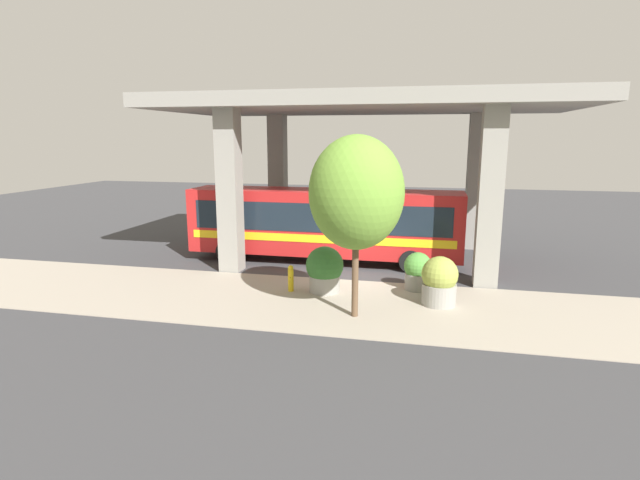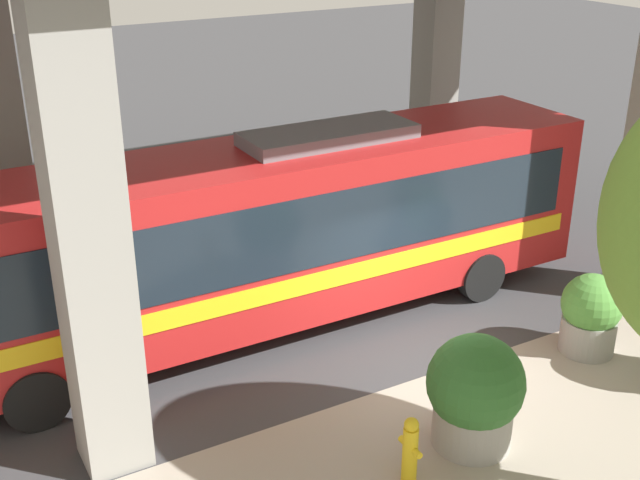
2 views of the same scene
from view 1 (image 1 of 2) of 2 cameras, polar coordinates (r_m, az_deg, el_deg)
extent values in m
plane|color=#38383A|center=(20.65, 3.40, -4.63)|extent=(80.00, 80.00, 0.00)
cube|color=gray|center=(17.83, 1.84, -7.25)|extent=(6.00, 40.00, 0.02)
cube|color=gray|center=(20.33, 18.87, 4.56)|extent=(0.90, 0.90, 6.98)
cube|color=gray|center=(21.90, -10.29, 5.47)|extent=(0.90, 0.90, 6.98)
cube|color=gray|center=(27.26, 17.34, 6.32)|extent=(0.90, 0.90, 6.98)
cube|color=gray|center=(28.46, -4.82, 7.02)|extent=(0.90, 0.90, 6.98)
cube|color=gray|center=(23.82, 5.22, 15.23)|extent=(9.40, 18.71, 0.60)
cube|color=#B21E1E|center=(23.30, 0.41, 2.12)|extent=(2.41, 12.66, 2.94)
cube|color=#19232D|center=(23.24, 0.42, 2.98)|extent=(2.45, 11.65, 1.29)
cube|color=yellow|center=(23.40, 0.41, 0.70)|extent=(2.45, 12.03, 0.35)
cube|color=slate|center=(22.86, 3.54, 5.94)|extent=(1.20, 3.17, 0.24)
cylinder|color=black|center=(23.86, -10.63, -1.33)|extent=(0.28, 1.00, 1.00)
cylinder|color=black|center=(25.88, -8.69, -0.24)|extent=(0.28, 1.00, 1.00)
cylinder|color=black|center=(22.00, 10.33, -2.43)|extent=(0.28, 1.00, 1.00)
cylinder|color=black|center=(24.18, 10.56, -1.15)|extent=(0.28, 1.00, 1.00)
cylinder|color=gold|center=(19.08, -3.36, -4.65)|extent=(0.22, 0.22, 0.87)
sphere|color=gold|center=(18.94, -3.38, -3.20)|extent=(0.20, 0.20, 0.20)
cylinder|color=gold|center=(18.89, -3.49, -4.40)|extent=(0.13, 0.10, 0.10)
cylinder|color=gold|center=(19.19, -3.23, -4.15)|extent=(0.13, 0.10, 0.10)
cylinder|color=gray|center=(18.07, 13.42, -6.07)|extent=(1.19, 1.19, 0.77)
sphere|color=olive|center=(17.86, 13.53, -3.84)|extent=(1.26, 1.26, 1.26)
sphere|color=#993F8C|center=(18.06, 13.88, -4.28)|extent=(0.42, 0.42, 0.42)
cylinder|color=gray|center=(19.02, 0.53, -5.00)|extent=(1.16, 1.16, 0.66)
sphere|color=#2D6028|center=(18.83, 0.53, -2.89)|extent=(1.43, 1.43, 1.43)
sphere|color=#993F8C|center=(19.00, 0.97, -3.47)|extent=(0.41, 0.41, 0.41)
cylinder|color=gray|center=(19.64, 11.05, -4.69)|extent=(0.96, 0.96, 0.66)
sphere|color=#4C8C38|center=(19.48, 11.12, -2.93)|extent=(1.06, 1.06, 1.06)
sphere|color=orange|center=(19.63, 11.39, -3.30)|extent=(0.33, 0.33, 0.33)
cylinder|color=brown|center=(16.17, 4.05, -3.41)|extent=(0.21, 0.21, 3.18)
ellipsoid|color=olive|center=(15.70, 4.18, 5.41)|extent=(3.01, 3.01, 3.61)
camera|label=2|loc=(14.89, -33.71, 16.45)|focal=45.00mm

